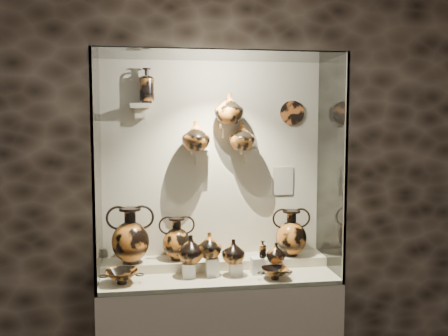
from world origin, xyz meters
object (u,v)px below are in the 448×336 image
(lekythos_small, at_px, (263,248))
(kylix_right, at_px, (275,272))
(ovoid_vase_c, at_px, (242,137))
(jug_c, at_px, (233,251))
(ovoid_vase_b, at_px, (229,108))
(lekythos_tall, at_px, (147,83))
(amphora_mid, at_px, (177,239))
(jug_a, at_px, (191,249))
(ovoid_vase_a, at_px, (196,136))
(jug_e, at_px, (276,253))
(kylix_left, at_px, (122,275))
(jug_b, at_px, (209,245))
(amphora_right, at_px, (291,233))
(amphora_left, at_px, (130,235))

(lekythos_small, bearing_deg, kylix_right, -75.77)
(ovoid_vase_c, bearing_deg, jug_c, -99.52)
(kylix_right, distance_m, ovoid_vase_b, 1.24)
(lekythos_tall, distance_m, ovoid_vase_c, 0.81)
(amphora_mid, xyz_separation_m, jug_a, (0.09, -0.20, -0.03))
(amphora_mid, distance_m, ovoid_vase_a, 0.78)
(jug_c, bearing_deg, ovoid_vase_c, 85.78)
(jug_e, xyz_separation_m, kylix_left, (-1.10, -0.06, -0.10))
(jug_a, distance_m, kylix_left, 0.51)
(amphora_mid, relative_size, jug_b, 1.76)
(jug_e, bearing_deg, amphora_mid, 137.85)
(jug_b, bearing_deg, jug_a, -158.15)
(amphora_right, height_order, jug_a, amphora_right)
(amphora_right, xyz_separation_m, jug_b, (-0.66, -0.18, -0.03))
(amphora_mid, xyz_separation_m, amphora_right, (0.88, -0.01, 0.02))
(amphora_left, bearing_deg, kylix_right, -10.11)
(jug_e, distance_m, ovoid_vase_b, 1.12)
(kylix_right, xyz_separation_m, ovoid_vase_b, (-0.27, 0.37, 1.15))
(amphora_mid, relative_size, ovoid_vase_c, 1.56)
(amphora_mid, height_order, lekythos_tall, lekythos_tall)
(amphora_right, height_order, jug_e, amphora_right)
(jug_a, bearing_deg, kylix_right, 10.01)
(lekythos_tall, bearing_deg, jug_a, -60.60)
(amphora_right, bearing_deg, lekythos_tall, -167.05)
(jug_a, bearing_deg, ovoid_vase_c, 53.57)
(lekythos_tall, bearing_deg, lekythos_small, -38.21)
(kylix_right, xyz_separation_m, ovoid_vase_c, (-0.17, 0.38, 0.94))
(jug_c, height_order, ovoid_vase_a, ovoid_vase_a)
(amphora_right, bearing_deg, ovoid_vase_a, -165.54)
(ovoid_vase_b, bearing_deg, lekythos_tall, 151.47)
(jug_a, xyz_separation_m, kylix_left, (-0.48, -0.09, -0.14))
(amphora_right, relative_size, ovoid_vase_b, 1.58)
(amphora_left, bearing_deg, jug_e, -3.14)
(ovoid_vase_a, height_order, ovoid_vase_c, ovoid_vase_a)
(amphora_mid, bearing_deg, lekythos_tall, 165.80)
(jug_b, distance_m, ovoid_vase_a, 0.81)
(amphora_left, relative_size, kylix_right, 1.72)
(jug_b, bearing_deg, amphora_right, 37.28)
(amphora_left, height_order, jug_a, amphora_left)
(ovoid_vase_a, bearing_deg, amphora_mid, -156.59)
(kylix_right, bearing_deg, jug_a, 156.04)
(amphora_left, xyz_separation_m, jug_a, (0.43, -0.16, -0.08))
(jug_c, xyz_separation_m, kylix_right, (0.28, -0.12, -0.13))
(kylix_left, distance_m, ovoid_vase_b, 1.42)
(jug_b, xyz_separation_m, jug_c, (0.17, -0.03, -0.04))
(amphora_left, xyz_separation_m, ovoid_vase_a, (0.49, 0.06, 0.72))
(jug_b, bearing_deg, kylix_right, 2.84)
(jug_c, bearing_deg, jug_a, -166.77)
(jug_b, xyz_separation_m, ovoid_vase_c, (0.28, 0.23, 0.77))
(jug_c, relative_size, lekythos_small, 1.23)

